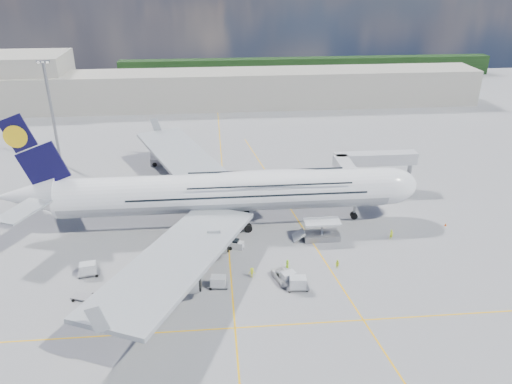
{
  "coord_description": "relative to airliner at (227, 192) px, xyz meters",
  "views": [
    {
      "loc": [
        -2.1,
        -74.62,
        46.4
      ],
      "look_at": [
        5.5,
        8.0,
        7.54
      ],
      "focal_mm": 35.0,
      "sensor_mm": 36.0,
      "label": 1
    }
  ],
  "objects": [
    {
      "name": "crew_tug",
      "position": [
        3.1,
        -18.06,
        -5.99
      ],
      "size": [
        1.17,
        0.72,
        1.75
      ],
      "primitive_type": "imported",
      "rotation": [
        0.0,
        0.0,
        0.06
      ],
      "color": "#D5E518",
      "rests_on": "ground"
    },
    {
      "name": "service_van",
      "position": [
        7.9,
        -19.47,
        -6.18
      ],
      "size": [
        3.58,
        5.41,
        1.38
      ],
      "primitive_type": "imported",
      "rotation": [
        0.0,
        0.0,
        0.28
      ],
      "color": "silver",
      "rests_on": "ground"
    },
    {
      "name": "terminal",
      "position": [
        -0.26,
        85.0,
        -0.87
      ],
      "size": [
        180.0,
        16.0,
        12.0
      ],
      "primitive_type": "cube",
      "color": "#B2AD9E",
      "rests_on": "ground"
    },
    {
      "name": "baggage_tug",
      "position": [
        1.01,
        -9.02,
        -6.1
      ],
      "size": [
        3.06,
        2.18,
        1.74
      ],
      "rotation": [
        0.0,
        0.0,
        -0.35
      ],
      "color": "silver",
      "rests_on": "ground"
    },
    {
      "name": "cone_tail",
      "position": [
        -30.31,
        6.0,
        -6.57
      ],
      "size": [
        0.48,
        0.48,
        0.61
      ],
      "color": "#E44E0C",
      "rests_on": "ground"
    },
    {
      "name": "dolly_back",
      "position": [
        -23.1,
        -15.1,
        -5.69
      ],
      "size": [
        3.7,
        2.38,
        2.18
      ],
      "rotation": [
        0.0,
        0.0,
        0.16
      ],
      "color": "gray",
      "rests_on": "ground"
    },
    {
      "name": "ground",
      "position": [
        -0.26,
        -10.0,
        -6.87
      ],
      "size": [
        300.0,
        300.0,
        0.0
      ],
      "primitive_type": "plane",
      "color": "gray",
      "rests_on": "ground"
    },
    {
      "name": "dolly_row_a",
      "position": [
        -22.7,
        -21.36,
        -6.5
      ],
      "size": [
        3.65,
        2.71,
        0.48
      ],
      "rotation": [
        0.0,
        0.0,
        -0.34
      ],
      "color": "gray",
      "rests_on": "ground"
    },
    {
      "name": "crew_nose",
      "position": [
        29.38,
        -8.44,
        -5.93
      ],
      "size": [
        0.75,
        0.56,
        1.88
      ],
      "primitive_type": "imported",
      "rotation": [
        0.0,
        0.0,
        0.17
      ],
      "color": "#CDE718",
      "rests_on": "ground"
    },
    {
      "name": "taxi_line_diag",
      "position": [
        13.74,
        -0.0,
        -6.86
      ],
      "size": [
        14.16,
        99.06,
        0.01
      ],
      "primitive_type": "cube",
      "rotation": [
        0.0,
        0.0,
        0.14
      ],
      "color": "#FFB70D",
      "rests_on": "ground"
    },
    {
      "name": "taxi_line_main",
      "position": [
        -0.26,
        -10.0,
        -6.86
      ],
      "size": [
        0.25,
        220.0,
        0.01
      ],
      "primitive_type": "cube",
      "color": "#FFB70D",
      "rests_on": "ground"
    },
    {
      "name": "dolly_row_b",
      "position": [
        -7.88,
        -10.65,
        -6.5
      ],
      "size": [
        3.35,
        1.9,
        0.48
      ],
      "rotation": [
        0.0,
        0.0,
        0.05
      ],
      "color": "gray",
      "rests_on": "ground"
    },
    {
      "name": "catering_truck_outer",
      "position": [
        -14.56,
        32.16,
        -4.99
      ],
      "size": [
        6.73,
        2.68,
        4.04
      ],
      "rotation": [
        0.0,
        0.0,
        0.0
      ],
      "color": "gray",
      "rests_on": "ground"
    },
    {
      "name": "jet_bridge",
      "position": [
        29.55,
        10.94,
        -0.02
      ],
      "size": [
        18.8,
        12.1,
        8.5
      ],
      "color": "#B7B7BC",
      "rests_on": "ground"
    },
    {
      "name": "tree_line",
      "position": [
        39.74,
        130.0,
        -2.87
      ],
      "size": [
        160.0,
        6.0,
        8.0
      ],
      "primitive_type": "cube",
      "color": "#193814",
      "rests_on": "ground"
    },
    {
      "name": "dolly_row_c",
      "position": [
        -2.33,
        -20.33,
        -5.81
      ],
      "size": [
        3.31,
        2.09,
        1.97
      ],
      "rotation": [
        0.0,
        0.0,
        -0.15
      ],
      "color": "gray",
      "rests_on": "ground"
    },
    {
      "name": "taxi_line_cross",
      "position": [
        -0.26,
        -30.0,
        -6.86
      ],
      "size": [
        120.0,
        0.25,
        0.01
      ],
      "primitive_type": "cube",
      "color": "#FFB70D",
      "rests_on": "ground"
    },
    {
      "name": "catering_truck_inner",
      "position": [
        -1.74,
        17.04,
        -5.11
      ],
      "size": [
        6.5,
        3.21,
        3.73
      ],
      "rotation": [
        0.0,
        0.0,
        0.17
      ],
      "color": "gray",
      "rests_on": "ground"
    },
    {
      "name": "crew_wing",
      "position": [
        -9.28,
        -8.33,
        -5.86
      ],
      "size": [
        0.62,
        1.22,
        2.01
      ],
      "primitive_type": "imported",
      "rotation": [
        0.0,
        0.0,
        1.68
      ],
      "color": "#90E217",
      "rests_on": "ground"
    },
    {
      "name": "cone_wing_right_inner",
      "position": [
        -3.8,
        -14.86,
        -6.64
      ],
      "size": [
        0.38,
        0.38,
        0.48
      ],
      "color": "#E44E0C",
      "rests_on": "ground"
    },
    {
      "name": "dolly_nose_near",
      "position": [
        8.71,
        -20.09,
        -5.85
      ],
      "size": [
        3.35,
        2.57,
        1.89
      ],
      "rotation": [
        0.0,
        0.0,
        0.37
      ],
      "color": "gray",
      "rests_on": "ground"
    },
    {
      "name": "cone_wing_right_outer",
      "position": [
        -18.93,
        -18.06,
        -6.58
      ],
      "size": [
        0.47,
        0.47,
        0.6
      ],
      "color": "#E44E0C",
      "rests_on": "ground"
    },
    {
      "name": "cone_nose",
      "position": [
        41.5,
        -4.53,
        -6.59
      ],
      "size": [
        0.46,
        0.46,
        0.59
      ],
      "color": "#E44E0C",
      "rests_on": "ground"
    },
    {
      "name": "crew_loader",
      "position": [
        17.3,
        -17.03,
        -6.03
      ],
      "size": [
        1.02,
        1.02,
        1.67
      ],
      "primitive_type": "imported",
      "rotation": [
        0.0,
        0.0,
        -0.78
      ],
      "color": "#CCE618",
      "rests_on": "ground"
    },
    {
      "name": "cargo_loader",
      "position": [
        16.56,
        -7.11,
        -5.62
      ],
      "size": [
        8.53,
        3.2,
        3.67
      ],
      "color": "silver",
      "rests_on": "ground"
    },
    {
      "name": "crew_van",
      "position": [
        9.17,
        -15.91,
        -6.12
      ],
      "size": [
        0.82,
        0.87,
        1.5
      ],
      "primitive_type": "imported",
      "rotation": [
        0.0,
        0.0,
        2.23
      ],
      "color": "#A6EE19",
      "rests_on": "ground"
    },
    {
      "name": "hangar",
      "position": [
        -70.26,
        90.0,
        2.13
      ],
      "size": [
        40.0,
        22.0,
        18.0
      ],
      "primitive_type": "cube",
      "color": "#B2AD9E",
      "rests_on": "ground"
    },
    {
      "name": "cone_wing_left_inner",
      "position": [
        -15.79,
        9.2,
        -6.58
      ],
      "size": [
        0.47,
        0.47,
        0.59
      ],
      "color": "#E44E0C",
      "rests_on": "ground"
    },
    {
      "name": "cone_wing_left_outer",
      "position": [
        -15.72,
        23.75,
        -6.61
      ],
      "size": [
        0.42,
        0.42,
        0.54
      ],
      "color": "#E44E0C",
      "rests_on": "ground"
    },
    {
      "name": "dolly_nose_far",
      "position": [
        9.86,
        -21.97,
        -5.7
      ],
      "size": [
        3.56,
        2.07,
        2.18
      ],
      "rotation": [
        0.0,
        0.0,
        -0.07
      ],
      "color": "gray",
      "rests_on": "ground"
    },
    {
      "name": "light_mast",
      "position": [
        -40.26,
        35.0,
        6.34
      ],
      "size": [
        3.0,
        0.7,
        25.5
      ],
      "color": "gray",
      "rests_on": "ground"
    },
    {
      "name": "airliner",
      "position": [
        0.0,
        0.0,
        0.0
      ],
      "size": [
        77.26,
        79.15,
        23.71
      ],
      "color": "white",
      "rests_on": "ground"
    }
  ]
}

